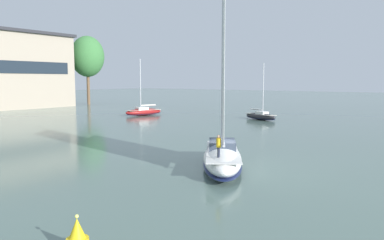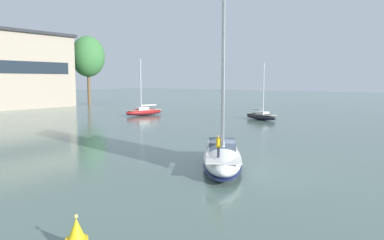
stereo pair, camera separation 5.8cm
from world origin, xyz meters
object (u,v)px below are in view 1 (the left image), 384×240
at_px(sailboat_main, 222,154).
at_px(sailboat_moored_near_marina, 260,116).
at_px(tree_shore_center, 87,57).
at_px(channel_buoy, 77,239).
at_px(sailboat_moored_mid_channel, 144,112).

distance_m(sailboat_main, sailboat_moored_near_marina, 37.70).
relative_size(tree_shore_center, channel_buoy, 11.49).
distance_m(sailboat_main, channel_buoy, 16.37).
distance_m(sailboat_moored_mid_channel, channel_buoy, 59.47).
xyz_separation_m(sailboat_moored_mid_channel, channel_buoy, (-44.75, -39.17, -0.10)).
distance_m(tree_shore_center, sailboat_moored_near_marina, 59.97).
bearing_deg(sailboat_moored_near_marina, sailboat_main, -158.51).
distance_m(sailboat_main, sailboat_moored_mid_channel, 46.11).
xyz_separation_m(sailboat_main, sailboat_moored_near_marina, (35.08, 13.81, -0.47)).
bearing_deg(sailboat_moored_near_marina, sailboat_moored_mid_channel, 106.02).
relative_size(tree_shore_center, sailboat_moored_near_marina, 1.94).
bearing_deg(sailboat_moored_mid_channel, sailboat_moored_near_marina, -73.98).
bearing_deg(tree_shore_center, sailboat_moored_near_marina, -98.22).
relative_size(sailboat_moored_near_marina, sailboat_moored_mid_channel, 0.90).
bearing_deg(sailboat_moored_mid_channel, channel_buoy, -138.80).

